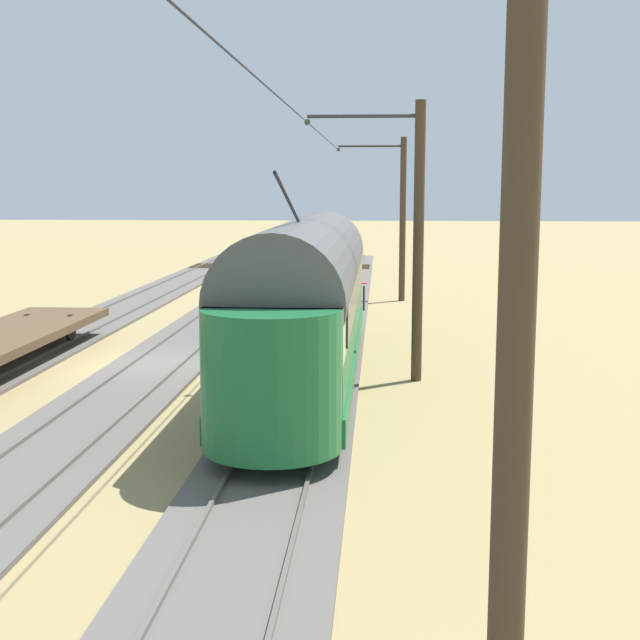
{
  "coord_description": "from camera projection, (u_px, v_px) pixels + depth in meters",
  "views": [
    {
      "loc": [
        -6.32,
        24.18,
        5.1
      ],
      "look_at": [
        -4.7,
        0.87,
        1.52
      ],
      "focal_mm": 48.71,
      "sensor_mm": 36.0,
      "label": 1
    }
  ],
  "objects": [
    {
      "name": "track_adjacent_siding",
      "position": [
        163.0,
        362.0,
        25.35
      ],
      "size": [
        2.8,
        80.0,
        0.18
      ],
      "color": "#56514C",
      "rests_on": "ground"
    },
    {
      "name": "overhead_wire_run",
      "position": [
        274.0,
        91.0,
        15.02
      ],
      "size": [
        2.92,
        53.4,
        0.18
      ],
      "color": "black",
      "rests_on": "ground"
    },
    {
      "name": "catenary_pole_foreground",
      "position": [
        401.0,
        216.0,
        38.81
      ],
      "size": [
        3.12,
        0.28,
        7.3
      ],
      "color": "#423323",
      "rests_on": "ground"
    },
    {
      "name": "catenary_pole_mid_far",
      "position": [
        503.0,
        363.0,
        6.34
      ],
      "size": [
        3.12,
        0.28,
        7.3
      ],
      "color": "#423323",
      "rests_on": "ground"
    },
    {
      "name": "switch_stand",
      "position": [
        363.0,
        296.0,
        35.49
      ],
      "size": [
        0.5,
        0.3,
        1.24
      ],
      "color": "black",
      "rests_on": "ground"
    },
    {
      "name": "ground_plane",
      "position": [
        160.0,
        366.0,
        25.05
      ],
      "size": [
        220.0,
        220.0,
        0.0
      ],
      "primitive_type": "plane",
      "color": "#937F51"
    },
    {
      "name": "vintage_streetcar",
      "position": [
        307.0,
        296.0,
        22.78
      ],
      "size": [
        2.65,
        17.44,
        5.22
      ],
      "color": "#196033",
      "rests_on": "ground"
    },
    {
      "name": "track_third_siding",
      "position": [
        16.0,
        360.0,
        25.65
      ],
      "size": [
        2.8,
        80.0,
        0.18
      ],
      "color": "#56514C",
      "rests_on": "ground"
    },
    {
      "name": "track_streetcar_siding",
      "position": [
        313.0,
        364.0,
        25.05
      ],
      "size": [
        2.8,
        80.0,
        0.18
      ],
      "color": "#56514C",
      "rests_on": "ground"
    },
    {
      "name": "catenary_pole_mid_near",
      "position": [
        415.0,
        237.0,
        22.57
      ],
      "size": [
        3.12,
        0.28,
        7.3
      ],
      "color": "#423323",
      "rests_on": "ground"
    }
  ]
}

